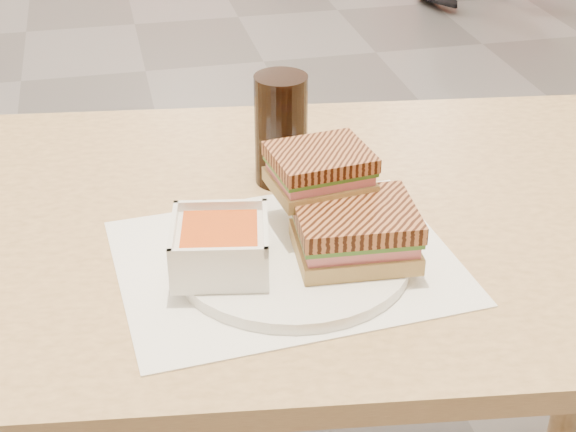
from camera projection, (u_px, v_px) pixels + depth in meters
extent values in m
cube|color=tan|center=(319.00, 223.00, 1.11)|extent=(1.28, 0.86, 0.03)
cube|color=white|center=(286.00, 262.00, 1.00)|extent=(0.41, 0.33, 0.00)
cylinder|color=white|center=(292.00, 257.00, 1.00)|extent=(0.27, 0.27, 0.01)
cube|color=white|center=(220.00, 250.00, 0.96)|extent=(0.12, 0.12, 0.04)
cube|color=#D24F08|center=(219.00, 231.00, 0.94)|extent=(0.10, 0.10, 0.01)
cube|color=white|center=(265.00, 227.00, 0.94)|extent=(0.02, 0.11, 0.01)
cube|color=white|center=(173.00, 229.00, 0.94)|extent=(0.02, 0.11, 0.01)
cube|color=white|center=(221.00, 205.00, 0.99)|extent=(0.11, 0.02, 0.01)
cube|color=white|center=(218.00, 254.00, 0.90)|extent=(0.11, 0.02, 0.01)
cube|color=tan|center=(354.00, 246.00, 0.99)|extent=(0.14, 0.12, 0.02)
cube|color=#D3677B|center=(355.00, 234.00, 0.98)|extent=(0.13, 0.11, 0.01)
cube|color=#386B23|center=(355.00, 226.00, 0.97)|extent=(0.14, 0.12, 0.01)
cube|color=#985A32|center=(356.00, 216.00, 0.96)|extent=(0.14, 0.12, 0.02)
cube|color=tan|center=(320.00, 183.00, 1.02)|extent=(0.12, 0.11, 0.02)
cube|color=#D3677B|center=(320.00, 172.00, 1.01)|extent=(0.11, 0.10, 0.01)
cube|color=#386B23|center=(320.00, 166.00, 1.00)|extent=(0.12, 0.10, 0.01)
cube|color=#985A32|center=(320.00, 157.00, 1.00)|extent=(0.12, 0.11, 0.02)
cylinder|color=black|center=(281.00, 130.00, 1.14)|extent=(0.07, 0.07, 0.15)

